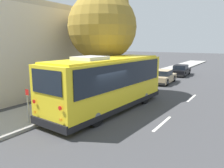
{
  "coord_description": "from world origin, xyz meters",
  "views": [
    {
      "loc": [
        -9.03,
        -6.67,
        3.95
      ],
      "look_at": [
        2.65,
        0.91,
        1.3
      ],
      "focal_mm": 35.0,
      "sensor_mm": 36.0,
      "label": 1
    }
  ],
  "objects_px": {
    "parked_sedan_black": "(181,70)",
    "sign_post_near": "(28,106)",
    "street_tree": "(103,22)",
    "shuttle_bus": "(108,81)",
    "parked_sedan_tan": "(163,77)",
    "sign_post_far": "(57,99)"
  },
  "relations": [
    {
      "from": "parked_sedan_tan",
      "to": "sign_post_far",
      "type": "bearing_deg",
      "value": 170.71
    },
    {
      "from": "parked_sedan_black",
      "to": "sign_post_far",
      "type": "relative_size",
      "value": 3.08
    },
    {
      "from": "sign_post_far",
      "to": "street_tree",
      "type": "bearing_deg",
      "value": 7.83
    },
    {
      "from": "parked_sedan_tan",
      "to": "sign_post_far",
      "type": "xyz_separation_m",
      "value": [
        -12.61,
        1.39,
        0.33
      ]
    },
    {
      "from": "parked_sedan_black",
      "to": "parked_sedan_tan",
      "type": "bearing_deg",
      "value": 175.61
    },
    {
      "from": "parked_sedan_black",
      "to": "sign_post_far",
      "type": "distance_m",
      "value": 18.89
    },
    {
      "from": "parked_sedan_tan",
      "to": "sign_post_near",
      "type": "relative_size",
      "value": 2.56
    },
    {
      "from": "parked_sedan_tan",
      "to": "parked_sedan_black",
      "type": "bearing_deg",
      "value": -3.19
    },
    {
      "from": "parked_sedan_black",
      "to": "sign_post_near",
      "type": "distance_m",
      "value": 20.7
    },
    {
      "from": "street_tree",
      "to": "sign_post_near",
      "type": "relative_size",
      "value": 4.97
    },
    {
      "from": "shuttle_bus",
      "to": "street_tree",
      "type": "distance_m",
      "value": 5.51
    },
    {
      "from": "parked_sedan_black",
      "to": "sign_post_near",
      "type": "relative_size",
      "value": 2.86
    },
    {
      "from": "shuttle_bus",
      "to": "parked_sedan_tan",
      "type": "relative_size",
      "value": 2.12
    },
    {
      "from": "parked_sedan_black",
      "to": "street_tree",
      "type": "height_order",
      "value": "street_tree"
    },
    {
      "from": "shuttle_bus",
      "to": "parked_sedan_black",
      "type": "relative_size",
      "value": 1.9
    },
    {
      "from": "parked_sedan_tan",
      "to": "parked_sedan_black",
      "type": "xyz_separation_m",
      "value": [
        6.23,
        -0.02,
        -0.01
      ]
    },
    {
      "from": "street_tree",
      "to": "sign_post_far",
      "type": "relative_size",
      "value": 5.37
    },
    {
      "from": "parked_sedan_tan",
      "to": "street_tree",
      "type": "distance_m",
      "value": 8.82
    },
    {
      "from": "parked_sedan_tan",
      "to": "sign_post_far",
      "type": "height_order",
      "value": "sign_post_far"
    },
    {
      "from": "shuttle_bus",
      "to": "street_tree",
      "type": "bearing_deg",
      "value": 41.93
    },
    {
      "from": "shuttle_bus",
      "to": "parked_sedan_black",
      "type": "height_order",
      "value": "shuttle_bus"
    },
    {
      "from": "parked_sedan_tan",
      "to": "street_tree",
      "type": "xyz_separation_m",
      "value": [
        -7.07,
        2.15,
        4.81
      ]
    }
  ]
}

